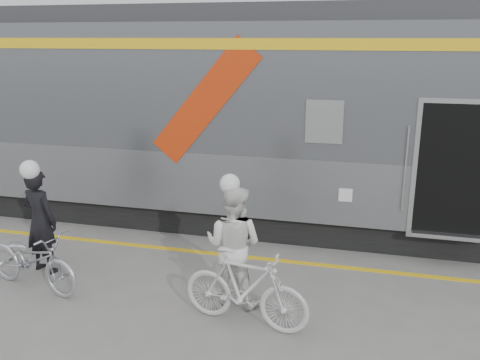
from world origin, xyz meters
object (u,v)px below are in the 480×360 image
(bicycle_right, at_px, (245,288))
(woman, at_px, (234,245))
(bicycle_left, at_px, (32,259))
(man, at_px, (40,221))

(bicycle_right, bearing_deg, woman, 38.11)
(bicycle_left, bearing_deg, bicycle_right, -80.10)
(woman, bearing_deg, bicycle_left, 16.46)
(woman, bearing_deg, bicycle_right, 128.11)
(bicycle_right, bearing_deg, bicycle_left, 96.11)
(bicycle_left, bearing_deg, man, 33.27)
(man, relative_size, woman, 0.98)
(man, bearing_deg, bicycle_right, -178.89)
(man, relative_size, bicycle_right, 0.98)
(man, distance_m, woman, 3.14)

